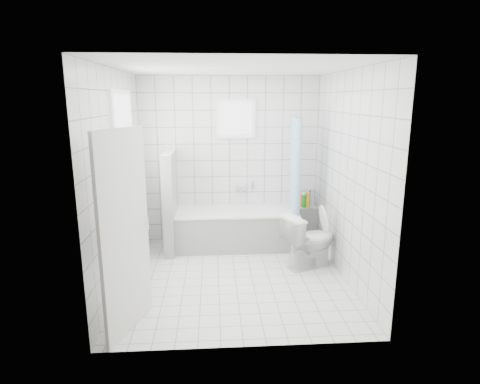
{
  "coord_description": "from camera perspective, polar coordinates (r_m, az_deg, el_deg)",
  "views": [
    {
      "loc": [
        -0.26,
        -4.8,
        2.26
      ],
      "look_at": [
        0.09,
        0.35,
        1.05
      ],
      "focal_mm": 30.0,
      "sensor_mm": 36.0,
      "label": 1
    }
  ],
  "objects": [
    {
      "name": "door",
      "position": [
        3.99,
        -16.05,
        -5.72
      ],
      "size": [
        0.31,
        0.76,
        2.0
      ],
      "primitive_type": "cube",
      "rotation": [
        0.0,
        0.0,
        -0.35
      ],
      "color": "silver",
      "rests_on": "ground"
    },
    {
      "name": "window_sill",
      "position": [
        5.39,
        -14.97,
        -2.32
      ],
      "size": [
        0.18,
        1.02,
        0.08
      ],
      "primitive_type": "cube",
      "color": "white",
      "rests_on": "wall_left"
    },
    {
      "name": "curtain_rod",
      "position": [
        6.02,
        7.87,
        10.61
      ],
      "size": [
        0.02,
        0.8,
        0.02
      ],
      "primitive_type": "cylinder",
      "rotation": [
        1.57,
        0.0,
        0.0
      ],
      "color": "silver",
      "rests_on": "wall_back"
    },
    {
      "name": "window_left",
      "position": [
        5.25,
        -15.93,
        5.48
      ],
      "size": [
        0.01,
        0.9,
        1.4
      ],
      "primitive_type": "cube",
      "color": "white",
      "rests_on": "wall_left"
    },
    {
      "name": "partition_wall",
      "position": [
        6.1,
        -9.86,
        -1.34
      ],
      "size": [
        0.15,
        0.85,
        1.5
      ],
      "primitive_type": "cube",
      "color": "white",
      "rests_on": "ground"
    },
    {
      "name": "wall_right",
      "position": [
        5.16,
        14.97,
        2.04
      ],
      "size": [
        0.02,
        3.0,
        2.6
      ],
      "primitive_type": "cube",
      "color": "white",
      "rests_on": "ground"
    },
    {
      "name": "wall_back",
      "position": [
        6.37,
        -1.48,
        4.53
      ],
      "size": [
        2.8,
        0.02,
        2.6
      ],
      "primitive_type": "cube",
      "color": "white",
      "rests_on": "ground"
    },
    {
      "name": "toilet",
      "position": [
        5.57,
        9.84,
        -6.77
      ],
      "size": [
        0.84,
        0.68,
        0.75
      ],
      "primitive_type": "imported",
      "rotation": [
        0.0,
        0.0,
        1.99
      ],
      "color": "white",
      "rests_on": "ground"
    },
    {
      "name": "window_back",
      "position": [
        6.27,
        -0.57,
        10.36
      ],
      "size": [
        0.5,
        0.01,
        0.5
      ],
      "primitive_type": "cube",
      "color": "white",
      "rests_on": "wall_back"
    },
    {
      "name": "ground",
      "position": [
        5.31,
        -0.7,
        -12.0
      ],
      "size": [
        3.0,
        3.0,
        0.0
      ],
      "primitive_type": "plane",
      "color": "white",
      "rests_on": "ground"
    },
    {
      "name": "ceiling",
      "position": [
        4.82,
        -0.79,
        17.25
      ],
      "size": [
        3.0,
        3.0,
        0.0
      ],
      "primitive_type": "plane",
      "rotation": [
        3.14,
        0.0,
        0.0
      ],
      "color": "white",
      "rests_on": "ground"
    },
    {
      "name": "wall_front",
      "position": [
        3.44,
        0.63,
        -2.98
      ],
      "size": [
        2.8,
        0.02,
        2.6
      ],
      "primitive_type": "cube",
      "color": "white",
      "rests_on": "ground"
    },
    {
      "name": "tub_faucet",
      "position": [
        6.43,
        0.18,
        0.53
      ],
      "size": [
        0.18,
        0.06,
        0.06
      ],
      "primitive_type": "cube",
      "color": "silver",
      "rests_on": "wall_back"
    },
    {
      "name": "bathtub",
      "position": [
        6.25,
        -0.52,
        -5.17
      ],
      "size": [
        1.85,
        0.77,
        0.58
      ],
      "color": "white",
      "rests_on": "ground"
    },
    {
      "name": "ledge_bottles",
      "position": [
        6.52,
        9.37,
        -1.11
      ],
      "size": [
        0.17,
        0.18,
        0.26
      ],
      "color": "red",
      "rests_on": "tiled_ledge"
    },
    {
      "name": "sill_bottles",
      "position": [
        5.28,
        -15.1,
        -0.87
      ],
      "size": [
        0.19,
        0.78,
        0.29
      ],
      "color": "#DE6FD6",
      "rests_on": "window_sill"
    },
    {
      "name": "shower_curtain",
      "position": [
        6.0,
        7.85,
        1.94
      ],
      "size": [
        0.14,
        0.48,
        1.78
      ],
      "primitive_type": null,
      "color": "#449BC9",
      "rests_on": "curtain_rod"
    },
    {
      "name": "wall_left",
      "position": [
        5.02,
        -16.91,
        1.61
      ],
      "size": [
        0.02,
        3.0,
        2.6
      ],
      "primitive_type": "cube",
      "color": "white",
      "rests_on": "ground"
    },
    {
      "name": "tiled_ledge",
      "position": [
        6.65,
        9.02,
        -4.34
      ],
      "size": [
        0.4,
        0.24,
        0.55
      ],
      "primitive_type": "cube",
      "color": "white",
      "rests_on": "ground"
    }
  ]
}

